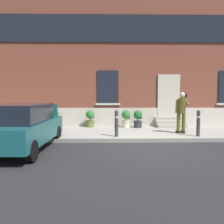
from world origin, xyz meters
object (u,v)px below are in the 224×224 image
at_px(hatchback_car_teal, 21,126).
at_px(person_on_phone, 182,110).
at_px(planter_cream, 126,118).
at_px(planter_terracotta, 55,118).
at_px(bollard_far_left, 117,122).
at_px(bollard_near_person, 198,122).
at_px(planter_olive, 90,118).
at_px(planter_charcoal, 138,119).

bearing_deg(hatchback_car_teal, person_on_phone, 21.36).
xyz_separation_m(person_on_phone, planter_cream, (-2.19, 1.93, -0.55)).
height_order(person_on_phone, planter_terracotta, person_on_phone).
bearing_deg(bollard_far_left, bollard_near_person, 0.00).
bearing_deg(planter_olive, planter_charcoal, -5.81).
relative_size(bollard_far_left, planter_cream, 1.22).
bearing_deg(planter_terracotta, planter_cream, -3.01).
height_order(bollard_near_person, planter_terracotta, bollard_near_person).
bearing_deg(bollard_near_person, planter_terracotta, 155.69).
relative_size(planter_cream, planter_charcoal, 1.00).
bearing_deg(bollard_far_left, planter_terracotta, 137.06).
bearing_deg(person_on_phone, planter_cream, 142.37).
bearing_deg(person_on_phone, hatchback_car_teal, -154.90).
bearing_deg(bollard_far_left, planter_cream, 77.56).
xyz_separation_m(hatchback_car_teal, bollard_far_left, (3.12, 1.60, -0.08)).
bearing_deg(bollard_far_left, hatchback_car_teal, -152.94).
distance_m(hatchback_car_teal, bollard_near_person, 6.55).
bearing_deg(planter_terracotta, planter_charcoal, -4.29).
height_order(bollard_far_left, planter_charcoal, bollard_far_left).
bearing_deg(person_on_phone, bollard_far_left, -161.89).
height_order(bollard_far_left, planter_cream, bollard_far_left).
distance_m(person_on_phone, planter_olive, 4.54).
distance_m(person_on_phone, planter_charcoal, 2.48).
height_order(bollard_far_left, planter_terracotta, bollard_far_left).
distance_m(hatchback_car_teal, bollard_far_left, 3.51).
xyz_separation_m(hatchback_car_teal, planter_terracotta, (0.08, 4.43, -0.18)).
relative_size(person_on_phone, planter_charcoal, 2.03).
bearing_deg(planter_olive, bollard_far_left, -65.98).
distance_m(bollard_near_person, planter_terracotta, 6.89).
height_order(hatchback_car_teal, planter_olive, hatchback_car_teal).
bearing_deg(planter_olive, bollard_near_person, -31.76).
distance_m(planter_terracotta, planter_cream, 3.63).
bearing_deg(planter_olive, planter_cream, -3.74).
bearing_deg(planter_terracotta, person_on_phone, -20.03).
height_order(hatchback_car_teal, planter_charcoal, hatchback_car_teal).
bearing_deg(planter_charcoal, planter_terracotta, 175.71).
distance_m(hatchback_car_teal, person_on_phone, 6.35).
xyz_separation_m(planter_terracotta, planter_cream, (3.63, -0.19, 0.00)).
distance_m(planter_olive, planter_charcoal, 2.41).
xyz_separation_m(hatchback_car_teal, planter_charcoal, (4.29, 4.11, -0.18)).
height_order(planter_olive, planter_charcoal, same).
bearing_deg(planter_cream, planter_charcoal, -12.09).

